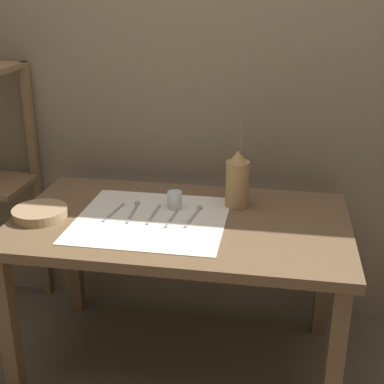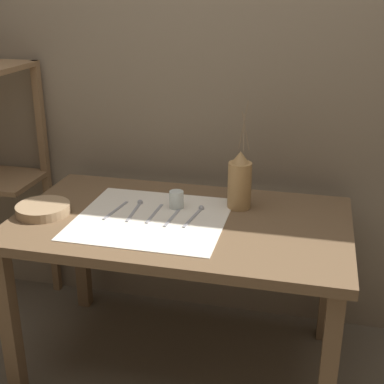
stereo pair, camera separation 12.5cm
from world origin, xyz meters
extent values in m
plane|color=brown|center=(0.00, 0.00, 0.00)|extent=(12.00, 12.00, 0.00)
cube|color=#7A6B56|center=(0.00, 0.51, 1.20)|extent=(7.00, 0.06, 2.40)
cube|color=brown|center=(0.00, 0.00, 0.69)|extent=(1.35, 0.79, 0.04)
cube|color=brown|center=(-0.62, -0.34, 0.33)|extent=(0.06, 0.06, 0.67)
cube|color=brown|center=(0.62, -0.34, 0.33)|extent=(0.06, 0.06, 0.67)
cube|color=brown|center=(-0.62, 0.34, 0.33)|extent=(0.06, 0.06, 0.67)
cube|color=brown|center=(0.62, 0.34, 0.33)|extent=(0.06, 0.06, 0.67)
cube|color=brown|center=(-0.83, 0.44, 0.63)|extent=(0.04, 0.04, 1.25)
cube|color=silver|center=(-0.11, -0.03, 0.71)|extent=(0.60, 0.56, 0.00)
cylinder|color=#A87F4C|center=(0.21, 0.17, 0.81)|extent=(0.10, 0.10, 0.20)
cone|color=#A87F4C|center=(0.21, 0.17, 0.93)|extent=(0.07, 0.07, 0.05)
cylinder|color=#847056|center=(0.23, 0.17, 1.04)|extent=(0.03, 0.04, 0.17)
cylinder|color=#847056|center=(0.22, 0.17, 1.06)|extent=(0.04, 0.05, 0.21)
cylinder|color=#847056|center=(0.22, 0.18, 1.03)|extent=(0.01, 0.04, 0.15)
cylinder|color=#9E7F5B|center=(-0.56, -0.08, 0.73)|extent=(0.22, 0.22, 0.04)
cylinder|color=silver|center=(-0.04, 0.10, 0.75)|extent=(0.06, 0.06, 0.07)
cube|color=#939399|center=(-0.28, 0.01, 0.71)|extent=(0.04, 0.20, 0.00)
cube|color=#939399|center=(-0.20, 0.01, 0.71)|extent=(0.02, 0.20, 0.00)
sphere|color=#939399|center=(-0.21, 0.11, 0.72)|extent=(0.02, 0.02, 0.02)
cube|color=#939399|center=(-0.11, 0.01, 0.71)|extent=(0.02, 0.20, 0.00)
cube|color=#939399|center=(-0.03, 0.00, 0.71)|extent=(0.03, 0.20, 0.00)
cube|color=#939399|center=(0.05, 0.01, 0.71)|extent=(0.04, 0.20, 0.00)
sphere|color=#939399|center=(0.06, 0.11, 0.72)|extent=(0.02, 0.02, 0.02)
camera|label=1|loc=(0.38, -1.93, 1.59)|focal=50.00mm
camera|label=2|loc=(0.51, -1.90, 1.59)|focal=50.00mm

